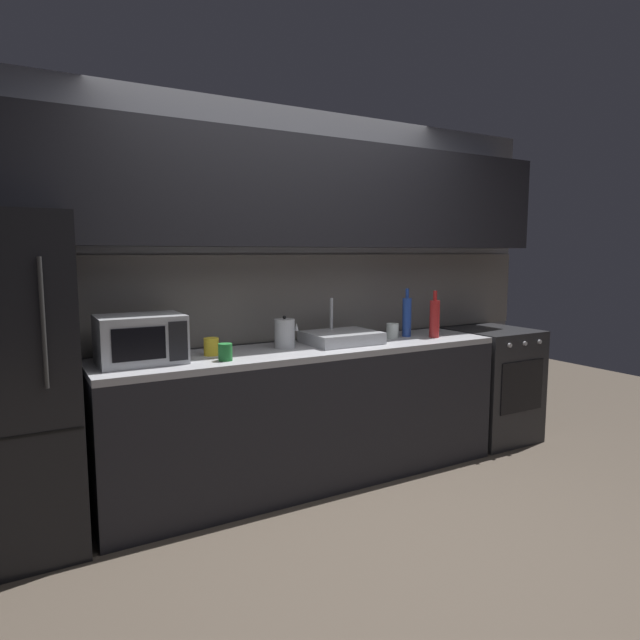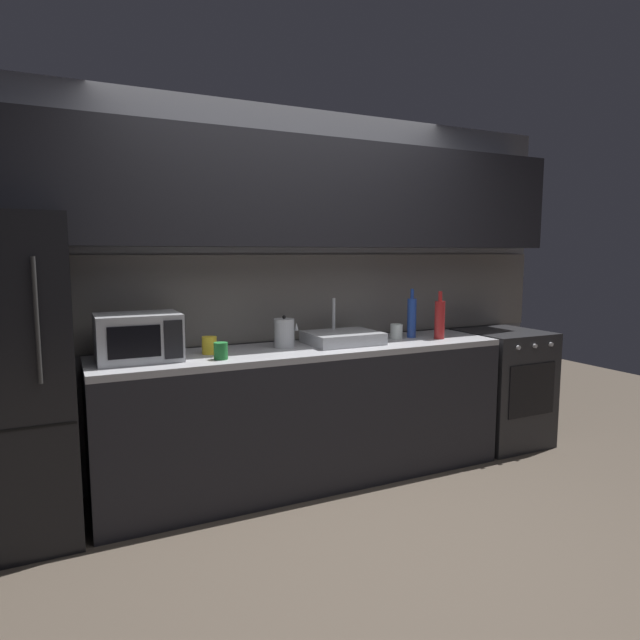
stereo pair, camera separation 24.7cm
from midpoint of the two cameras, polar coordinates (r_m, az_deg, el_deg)
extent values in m
plane|color=#4C4238|center=(3.11, 8.72, -22.10)|extent=(10.00, 10.00, 0.00)
cube|color=slate|center=(3.87, -1.87, 3.16)|extent=(4.45, 0.10, 2.50)
cube|color=slate|center=(3.82, -1.54, 2.37)|extent=(4.45, 0.01, 0.60)
cube|color=black|center=(3.68, -0.49, 13.11)|extent=(4.09, 0.34, 0.70)
cube|color=black|center=(3.66, 0.75, -10.15)|extent=(2.71, 0.60, 0.86)
cube|color=#9E9EA3|center=(3.55, 0.76, -3.19)|extent=(2.71, 0.60, 0.04)
cube|color=black|center=(3.20, -28.42, -5.65)|extent=(0.68, 0.66, 1.71)
cylinder|color=#333333|center=(2.80, -25.33, -0.09)|extent=(0.02, 0.02, 0.60)
cube|color=#232326|center=(4.64, 20.00, -6.62)|extent=(0.60, 0.60, 0.90)
cube|color=black|center=(4.43, 22.85, -6.79)|extent=(0.45, 0.01, 0.40)
cylinder|color=#B2B2B7|center=(4.23, 21.67, -2.72)|extent=(0.03, 0.02, 0.03)
cylinder|color=#B2B2B7|center=(4.36, 23.14, -2.53)|extent=(0.03, 0.02, 0.03)
cylinder|color=#B2B2B7|center=(4.48, 24.54, -2.34)|extent=(0.03, 0.02, 0.03)
cube|color=#A8AAAF|center=(3.23, -16.45, -1.74)|extent=(0.46, 0.34, 0.27)
cube|color=black|center=(3.05, -16.69, -2.24)|extent=(0.28, 0.01, 0.18)
cube|color=black|center=(3.09, -12.90, -2.01)|extent=(0.10, 0.01, 0.22)
cube|color=#ADAFB5|center=(3.69, 4.30, -1.87)|extent=(0.48, 0.38, 0.08)
cylinder|color=silver|center=(3.79, 3.32, 0.65)|extent=(0.02, 0.02, 0.22)
cylinder|color=#B7BABF|center=(3.53, -1.77, -1.39)|extent=(0.13, 0.13, 0.19)
sphere|color=black|center=(3.52, -1.78, 0.31)|extent=(0.02, 0.02, 0.02)
cone|color=#B7BABF|center=(3.56, -0.50, -0.71)|extent=(0.03, 0.03, 0.05)
cylinder|color=#A82323|center=(4.00, 14.17, 0.00)|extent=(0.07, 0.07, 0.27)
cylinder|color=#A82323|center=(3.98, 14.24, 2.43)|extent=(0.03, 0.03, 0.07)
cylinder|color=#234299|center=(4.02, 11.33, 0.20)|extent=(0.07, 0.07, 0.28)
cylinder|color=#234299|center=(4.00, 11.39, 2.72)|extent=(0.03, 0.03, 0.07)
cylinder|color=silver|center=(3.94, 9.79, -1.20)|extent=(0.09, 0.09, 0.11)
cylinder|color=#1E6B2D|center=(3.17, -8.16, -3.24)|extent=(0.08, 0.08, 0.10)
cylinder|color=gold|center=(3.35, -9.46, -2.64)|extent=(0.09, 0.09, 0.11)
camera|label=1|loc=(0.12, -88.01, 0.25)|focal=30.54mm
camera|label=2|loc=(0.12, 91.99, -0.25)|focal=30.54mm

